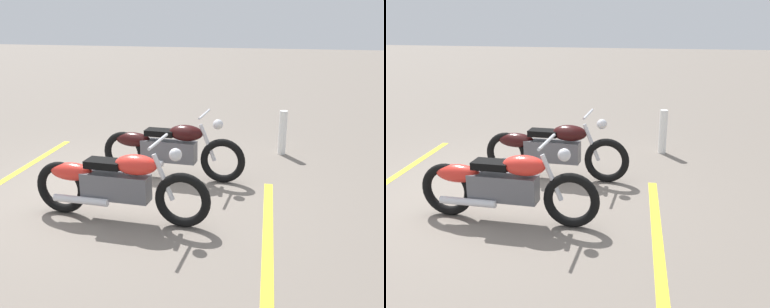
{
  "view_description": "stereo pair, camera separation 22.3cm",
  "coord_description": "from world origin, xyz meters",
  "views": [
    {
      "loc": [
        2.56,
        -5.26,
        2.36
      ],
      "look_at": [
        1.27,
        0.0,
        0.65
      ],
      "focal_mm": 40.8,
      "sensor_mm": 36.0,
      "label": 1
    },
    {
      "loc": [
        2.35,
        -5.31,
        2.36
      ],
      "look_at": [
        1.27,
        0.0,
        0.65
      ],
      "focal_mm": 40.8,
      "sensor_mm": 36.0,
      "label": 2
    }
  ],
  "objects": [
    {
      "name": "parking_stripe_near",
      "position": [
        -1.7,
        0.61,
        0.0
      ],
      "size": [
        0.35,
        3.2,
        0.01
      ],
      "primitive_type": "cube",
      "rotation": [
        0.0,
        0.0,
        1.64
      ],
      "color": "yellow",
      "rests_on": "ground"
    },
    {
      "name": "ground_plane",
      "position": [
        0.0,
        0.0,
        0.0
      ],
      "size": [
        60.0,
        60.0,
        0.0
      ],
      "primitive_type": "plane",
      "color": "slate"
    },
    {
      "name": "motorcycle_bright_foreground",
      "position": [
        0.51,
        -0.77,
        0.46
      ],
      "size": [
        2.23,
        0.62,
        1.04
      ],
      "rotation": [
        0.0,
        0.0,
        -0.01
      ],
      "color": "black",
      "rests_on": "ground"
    },
    {
      "name": "parking_stripe_mid",
      "position": [
        2.34,
        -0.76,
        0.0
      ],
      "size": [
        0.35,
        3.2,
        0.01
      ],
      "primitive_type": "cube",
      "rotation": [
        0.0,
        0.0,
        1.64
      ],
      "color": "yellow",
      "rests_on": "ground"
    },
    {
      "name": "motorcycle_dark_foreground",
      "position": [
        0.71,
        0.77,
        0.46
      ],
      "size": [
        2.23,
        0.62,
        1.04
      ],
      "rotation": [
        0.0,
        0.0,
        -0.02
      ],
      "color": "black",
      "rests_on": "ground"
    },
    {
      "name": "bollard_post",
      "position": [
        2.34,
        2.4,
        0.39
      ],
      "size": [
        0.14,
        0.14,
        0.79
      ],
      "primitive_type": "cylinder",
      "color": "white",
      "rests_on": "ground"
    }
  ]
}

